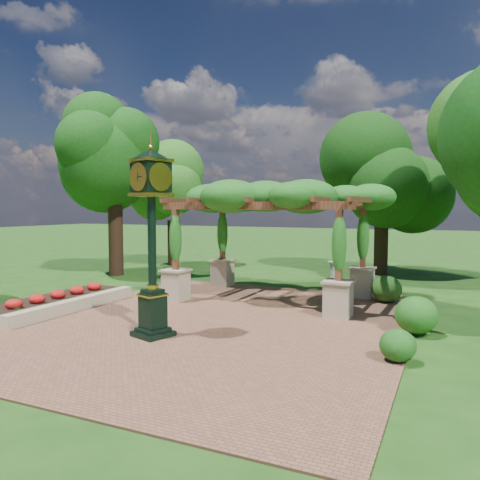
% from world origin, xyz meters
% --- Properties ---
extents(ground, '(120.00, 120.00, 0.00)m').
position_xyz_m(ground, '(0.00, 0.00, 0.00)').
color(ground, '#1E4714').
rests_on(ground, ground).
extents(brick_plaza, '(10.00, 12.00, 0.04)m').
position_xyz_m(brick_plaza, '(0.00, 1.00, 0.02)').
color(brick_plaza, brown).
rests_on(brick_plaza, ground).
extents(border_wall, '(0.35, 5.00, 0.40)m').
position_xyz_m(border_wall, '(-4.60, 0.50, 0.20)').
color(border_wall, '#C6B793').
rests_on(border_wall, ground).
extents(flower_bed, '(1.50, 5.00, 0.36)m').
position_xyz_m(flower_bed, '(-5.50, 0.50, 0.18)').
color(flower_bed, red).
rests_on(flower_bed, ground).
extents(pedestal_clock, '(1.15, 1.15, 4.62)m').
position_xyz_m(pedestal_clock, '(-0.80, -0.87, 2.77)').
color(pedestal_clock, black).
rests_on(pedestal_clock, brick_plaza).
extents(pergola, '(6.53, 4.21, 4.04)m').
position_xyz_m(pergola, '(0.15, 4.71, 3.32)').
color(pergola, tan).
rests_on(pergola, brick_plaza).
extents(sundial, '(0.56, 0.56, 0.91)m').
position_xyz_m(sundial, '(1.25, 9.22, 0.40)').
color(sundial, gray).
rests_on(sundial, ground).
extents(shrub_front, '(0.81, 0.81, 0.66)m').
position_xyz_m(shrub_front, '(4.84, -0.36, 0.37)').
color(shrub_front, '#1E5518').
rests_on(shrub_front, brick_plaza).
extents(shrub_mid, '(1.06, 1.06, 0.93)m').
position_xyz_m(shrub_mid, '(5.02, 2.06, 0.51)').
color(shrub_mid, '#1F5A19').
rests_on(shrub_mid, brick_plaza).
extents(shrub_back, '(1.12, 1.12, 0.87)m').
position_xyz_m(shrub_back, '(3.85, 5.76, 0.48)').
color(shrub_back, '#265518').
rests_on(shrub_back, brick_plaza).
extents(tree_west_near, '(3.77, 3.77, 8.51)m').
position_xyz_m(tree_west_near, '(-8.53, 7.18, 5.82)').
color(tree_west_near, '#321E14').
rests_on(tree_west_near, ground).
extents(tree_west_far, '(3.27, 3.27, 6.37)m').
position_xyz_m(tree_west_far, '(-8.31, 11.72, 4.35)').
color(tree_west_far, black).
rests_on(tree_west_far, ground).
extents(tree_north, '(4.21, 4.21, 6.86)m').
position_xyz_m(tree_north, '(2.71, 12.60, 4.71)').
color(tree_north, '#331E14').
rests_on(tree_north, ground).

